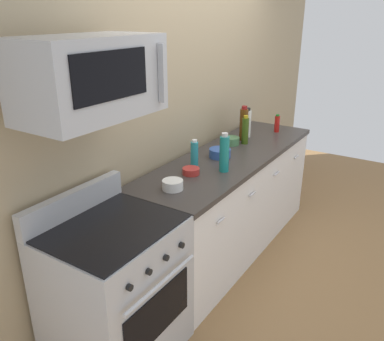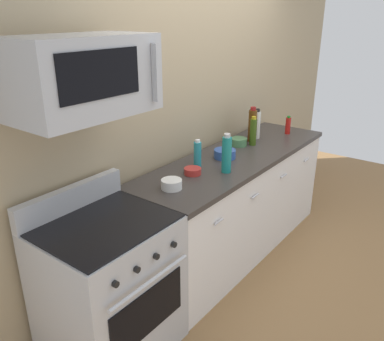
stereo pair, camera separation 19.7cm
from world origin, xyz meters
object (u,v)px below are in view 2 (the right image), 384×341
bottle_hot_sauce_red (288,125)px  bottle_sparkling_teal (227,154)px  microwave (84,76)px  bowl_red_small (193,171)px  bottle_vinegar_white (257,124)px  range_oven (109,287)px  bottle_olive_oil (253,132)px  bowl_green_glaze (238,142)px  bowl_blue_mixing (225,154)px  bowl_white_ceramic (172,184)px  bottle_wine_amber (252,125)px  bottle_dish_soap (198,154)px

bottle_hot_sauce_red → bottle_sparkling_teal: (-1.23, -0.07, 0.06)m
microwave → bowl_red_small: size_ratio=5.75×
bottle_vinegar_white → bowl_red_small: 1.10m
range_oven → bottle_olive_oil: size_ratio=4.04×
bowl_green_glaze → range_oven: bearing=-175.8°
range_oven → bowl_blue_mixing: range_oven is taller
bowl_blue_mixing → bowl_red_small: bearing=-179.6°
bowl_white_ceramic → bowl_green_glaze: bowl_green_glaze is taller
range_oven → bottle_sparkling_teal: (1.09, -0.14, 0.59)m
bottle_hot_sauce_red → bowl_white_ceramic: bottle_hot_sauce_red is taller
bottle_wine_amber → bottle_dish_soap: 0.84m
bottle_olive_oil → bottle_vinegar_white: (0.20, 0.08, 0.01)m
bottle_hot_sauce_red → bowl_red_small: size_ratio=1.38×
bottle_dish_soap → bottle_vinegar_white: bottle_vinegar_white is taller
bowl_red_small → range_oven: bearing=-177.4°
bottle_olive_oil → bottle_dish_soap: (-0.74, 0.07, -0.02)m
range_oven → bowl_blue_mixing: bearing=1.8°
range_oven → bottle_dish_soap: 1.20m
bottle_dish_soap → bowl_green_glaze: size_ratio=1.44×
range_oven → bowl_blue_mixing: 1.44m
range_oven → bowl_green_glaze: 1.78m
bottle_sparkling_teal → bottle_wine_amber: (0.80, 0.23, 0.01)m
bowl_blue_mixing → bowl_green_glaze: bearing=13.0°
bottle_dish_soap → bowl_green_glaze: 0.66m
range_oven → bowl_red_small: range_oven is taller
microwave → bottle_dish_soap: size_ratio=3.39×
range_oven → bowl_blue_mixing: (1.35, 0.04, 0.49)m
bottle_hot_sauce_red → bottle_wine_amber: bottle_wine_amber is taller
bowl_white_ceramic → bowl_green_glaze: bearing=6.9°
bottle_wine_amber → microwave: bearing=-178.5°
bowl_green_glaze → bowl_white_ceramic: bearing=-173.1°
microwave → bottle_wine_amber: 2.01m
microwave → bowl_blue_mixing: size_ratio=4.14×
range_oven → bottle_dish_soap: bottle_dish_soap is taller
bowl_white_ceramic → bowl_red_small: bowl_white_ceramic is taller
bottle_hot_sauce_red → bottle_vinegar_white: 0.37m
range_oven → bottle_vinegar_white: size_ratio=3.76×
bottle_dish_soap → bottle_sparkling_teal: bearing=-80.8°
bottle_sparkling_teal → bowl_blue_mixing: size_ratio=1.67×
microwave → bottle_dish_soap: (1.06, 0.06, -0.73)m
range_oven → bottle_olive_oil: (1.80, 0.03, 0.58)m
bottle_wine_amber → bottle_vinegar_white: bearing=7.2°
bottle_hot_sauce_red → bottle_vinegar_white: bearing=151.0°
bottle_hot_sauce_red → bottle_olive_oil: size_ratio=0.68×
bottle_sparkling_teal → bowl_green_glaze: (0.61, 0.26, -0.11)m
range_oven → microwave: (0.00, 0.04, 1.28)m
bottle_sparkling_teal → bottle_wine_amber: bearing=16.1°
bottle_hot_sauce_red → bottle_sparkling_teal: 1.23m
bottle_sparkling_teal → bowl_red_small: 0.28m
bottle_wine_amber → bowl_blue_mixing: (-0.54, -0.05, -0.12)m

